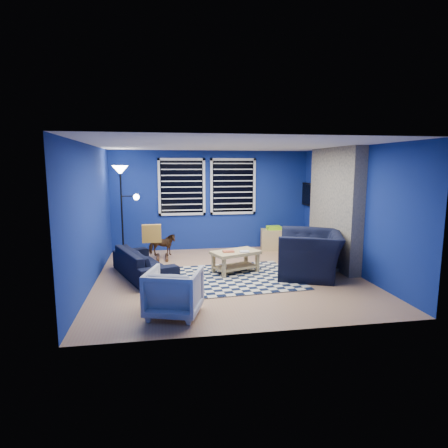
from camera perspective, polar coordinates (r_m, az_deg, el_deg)
name	(u,v)px	position (r m, az deg, el deg)	size (l,w,h in m)	color
floor	(229,276)	(7.34, 0.76, -7.96)	(5.00, 5.00, 0.00)	tan
ceiling	(229,145)	(7.03, 0.80, 11.93)	(5.00, 5.00, 0.00)	white
wall_back	(212,200)	(9.53, -1.91, 3.62)	(5.00, 5.00, 0.00)	navy
wall_left	(91,215)	(7.08, -19.57, 1.25)	(5.00, 5.00, 0.00)	navy
wall_right	(352,210)	(7.91, 18.90, 2.05)	(5.00, 5.00, 0.00)	navy
fireplace	(334,210)	(8.30, 16.39, 2.09)	(0.65, 2.00, 2.50)	gray
window_left	(182,187)	(9.40, -6.45, 5.63)	(1.17, 0.06, 1.42)	black
window_right	(233,186)	(9.56, 1.40, 5.74)	(1.17, 0.06, 1.42)	black
tv	(311,195)	(9.68, 13.05, 4.36)	(0.07, 1.00, 0.58)	black
rug	(230,278)	(7.21, 0.96, -8.21)	(2.50, 2.00, 0.02)	black
sofa	(144,263)	(7.43, -12.14, -5.80)	(0.72, 1.85, 0.54)	black
armchair_big	(310,254)	(7.48, 12.98, -4.45)	(1.16, 1.33, 0.86)	black
armchair_bent	(174,292)	(5.47, -7.62, -10.26)	(0.73, 0.75, 0.68)	gray
rocking_horse	(162,245)	(8.68, -9.43, -3.16)	(0.62, 0.28, 0.52)	#4D3119
coffee_table	(235,257)	(7.50, 1.76, -5.07)	(1.05, 0.83, 0.46)	tan
cabinet	(274,239)	(9.61, 7.56, -2.31)	(0.69, 0.53, 0.61)	tan
floor_lamp	(122,183)	(8.72, -15.32, 6.07)	(0.58, 0.36, 2.13)	black
throw_pillow	(152,234)	(7.93, -10.97, -1.44)	(0.40, 0.12, 0.38)	#C2862D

